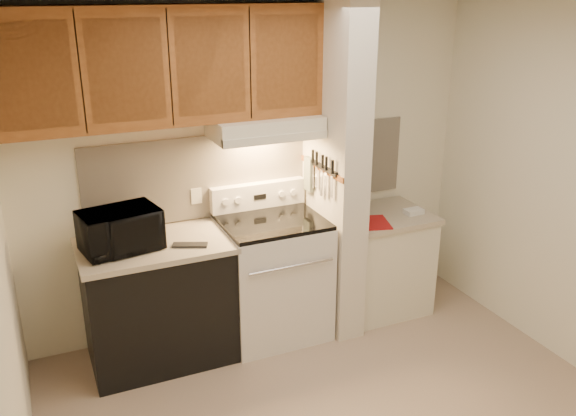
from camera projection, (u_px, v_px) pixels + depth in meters
ceiling at (359, 3)px, 2.99m from camera, size 3.60×3.60×0.00m
wall_back at (255, 169)px, 4.70m from camera, size 3.60×2.50×0.02m
wall_left at (0, 301)px, 2.73m from camera, size 0.02×3.00×2.50m
backsplash at (255, 171)px, 4.70m from camera, size 2.60×0.02×0.63m
range_body at (273, 279)px, 4.68m from camera, size 0.76×0.65×0.92m
oven_window at (289, 292)px, 4.40m from camera, size 0.50×0.01×0.30m
oven_handle at (292, 267)px, 4.29m from camera, size 0.65×0.02×0.02m
cooktop at (272, 221)px, 4.52m from camera, size 0.74×0.64×0.03m
range_backguard at (258, 195)px, 4.72m from camera, size 0.76×0.08×0.20m
range_display at (260, 197)px, 4.69m from camera, size 0.10×0.01×0.04m
range_knob_left_outer at (225, 202)px, 4.58m from camera, size 0.05×0.02×0.05m
range_knob_left_inner at (238, 200)px, 4.62m from camera, size 0.05×0.02×0.05m
range_knob_right_inner at (282, 194)px, 4.75m from camera, size 0.05×0.02×0.05m
range_knob_right_outer at (293, 192)px, 4.79m from camera, size 0.05×0.02×0.05m
dishwasher_front at (159, 304)px, 4.36m from camera, size 1.00×0.63×0.87m
left_countertop at (154, 246)px, 4.21m from camera, size 1.04×0.67×0.04m
spoon_rest at (190, 245)px, 4.15m from camera, size 0.25×0.16×0.02m
teal_jar at (103, 250)px, 3.96m from camera, size 0.13×0.13×0.11m
outlet at (196, 196)px, 4.55m from camera, size 0.08×0.01×0.12m
microwave at (120, 230)px, 4.05m from camera, size 0.56×0.43×0.28m
partition_pillar at (334, 173)px, 4.60m from camera, size 0.22×0.70×2.50m
pillar_trim at (321, 168)px, 4.54m from camera, size 0.01×0.70×0.04m
knife_strip at (323, 167)px, 4.48m from camera, size 0.02×0.42×0.04m
knife_blade_a at (332, 187)px, 4.38m from camera, size 0.01×0.03×0.16m
knife_handle_a at (333, 167)px, 4.32m from camera, size 0.02×0.02×0.10m
knife_blade_b at (326, 184)px, 4.46m from camera, size 0.01×0.04×0.18m
knife_handle_b at (326, 164)px, 4.40m from camera, size 0.02×0.02×0.10m
knife_blade_c at (322, 183)px, 4.52m from camera, size 0.01×0.04×0.20m
knife_handle_c at (323, 162)px, 4.45m from camera, size 0.02×0.02×0.10m
knife_blade_d at (316, 178)px, 4.59m from camera, size 0.01×0.04×0.16m
knife_handle_d at (317, 158)px, 4.54m from camera, size 0.02×0.02×0.10m
knife_blade_e at (312, 176)px, 4.65m from camera, size 0.01×0.04×0.18m
knife_handle_e at (313, 156)px, 4.59m from camera, size 0.02×0.02×0.10m
oven_mitt at (309, 174)px, 4.71m from camera, size 0.03×0.11×0.27m
right_cab_base at (381, 264)px, 5.06m from camera, size 0.70×0.60×0.81m
right_countertop at (383, 216)px, 4.92m from camera, size 0.74×0.64×0.04m
red_folder at (374, 223)px, 4.71m from camera, size 0.29×0.35×0.01m
white_box at (414, 211)px, 4.90m from camera, size 0.15×0.10×0.04m
range_hood at (265, 127)px, 4.39m from camera, size 0.78×0.44×0.15m
hood_lip at (276, 139)px, 4.22m from camera, size 0.78×0.04×0.06m
upper_cabinets at (164, 66)px, 4.00m from camera, size 2.18×0.33×0.77m
cab_door_a at (32, 76)px, 3.56m from camera, size 0.46×0.01×0.63m
cab_gap_a at (80, 73)px, 3.66m from camera, size 0.01×0.01×0.73m
cab_door_b at (126, 71)px, 3.76m from camera, size 0.46×0.01×0.63m
cab_gap_b at (170, 69)px, 3.87m from camera, size 0.01×0.01×0.73m
cab_door_c at (211, 66)px, 3.97m from camera, size 0.46×0.01×0.63m
cab_gap_c at (250, 64)px, 4.07m from camera, size 0.01×0.01×0.73m
cab_door_d at (287, 62)px, 4.18m from camera, size 0.46×0.01×0.63m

